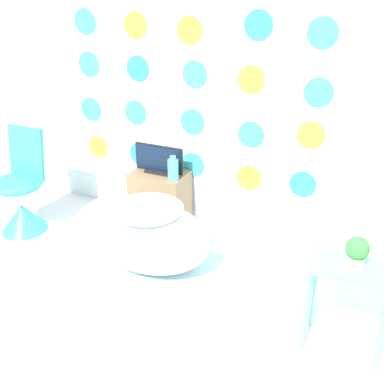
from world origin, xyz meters
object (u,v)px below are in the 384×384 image
at_px(bathtub, 149,236).
at_px(tv, 159,161).
at_px(chair, 21,200).
at_px(potted_plant_left, 357,251).
at_px(vase, 173,169).

xyz_separation_m(bathtub, tv, (-0.24, 0.61, 0.36)).
bearing_deg(chair, potted_plant_left, -6.06).
distance_m(chair, potted_plant_left, 2.83).
bearing_deg(bathtub, vase, 95.97).
distance_m(tv, potted_plant_left, 1.94).
xyz_separation_m(bathtub, potted_plant_left, (1.49, -0.28, 0.43)).
bearing_deg(chair, bathtub, -0.90).
xyz_separation_m(tv, potted_plant_left, (1.73, -0.89, 0.07)).
bearing_deg(bathtub, chair, 179.10).
bearing_deg(vase, chair, -157.83).
relative_size(chair, vase, 4.30).
xyz_separation_m(bathtub, vase, (-0.05, 0.53, 0.34)).
distance_m(bathtub, vase, 0.63).
bearing_deg(chair, vase, 22.17).
bearing_deg(bathtub, potted_plant_left, -10.48).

